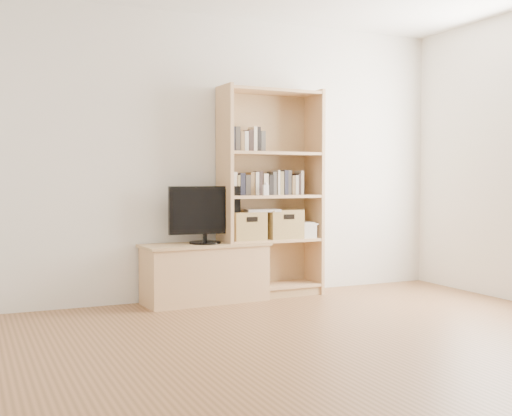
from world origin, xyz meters
TOP-DOWN VIEW (x-y plane):
  - floor at (0.00, 0.00)m, footprint 4.50×5.00m
  - back_wall at (0.00, 2.50)m, footprint 4.50×0.02m
  - tv_stand at (-0.29, 2.29)m, footprint 1.12×0.48m
  - bookshelf at (0.37, 2.33)m, footprint 0.98×0.37m
  - television at (-0.29, 2.29)m, footprint 0.66×0.09m
  - books_row_mid at (0.37, 2.35)m, footprint 0.81×0.18m
  - books_row_upper at (0.16, 2.34)m, footprint 0.39×0.16m
  - baby_monitor at (0.27, 2.22)m, footprint 0.05×0.04m
  - basket_left at (0.12, 2.31)m, footprint 0.32×0.27m
  - basket_right at (0.49, 2.32)m, footprint 0.33×0.27m
  - laptop at (0.28, 2.31)m, footprint 0.34×0.27m
  - magazine_stack at (0.71, 2.33)m, footprint 0.22×0.30m

SIDE VIEW (x-z plane):
  - floor at x=0.00m, z-range -0.01..0.01m
  - tv_stand at x=-0.29m, z-range 0.00..0.50m
  - magazine_stack at x=0.71m, z-range 0.54..0.67m
  - basket_left at x=0.12m, z-range 0.54..0.80m
  - basket_right at x=0.49m, z-range 0.54..0.81m
  - television at x=-0.29m, z-range 0.52..1.04m
  - laptop at x=0.28m, z-range 0.80..0.82m
  - bookshelf at x=0.37m, z-range 0.00..1.95m
  - baby_monitor at x=0.27m, z-range 0.95..1.05m
  - books_row_mid at x=0.37m, z-range 0.95..1.17m
  - back_wall at x=0.00m, z-range 0.00..2.60m
  - books_row_upper at x=0.16m, z-range 1.35..1.55m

